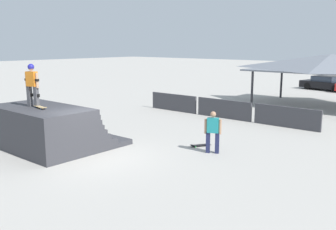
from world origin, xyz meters
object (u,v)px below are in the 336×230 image
(bystander_walking, at_px, (213,130))
(skateboard_on_ground, at_px, (200,145))
(skateboard_on_deck, at_px, (40,107))
(parked_car_black, at_px, (326,83))
(skater_on_deck, at_px, (32,82))

(bystander_walking, height_order, skateboard_on_ground, bystander_walking)
(bystander_walking, distance_m, skateboard_on_ground, 1.31)
(skateboard_on_deck, xyz_separation_m, skateboard_on_ground, (4.28, 4.56, -1.70))
(skateboard_on_ground, xyz_separation_m, parked_car_black, (-2.47, 23.00, 0.54))
(skateboard_on_ground, bearing_deg, parked_car_black, -142.54)
(skateboard_on_deck, height_order, parked_car_black, skateboard_on_deck)
(skater_on_deck, xyz_separation_m, parked_car_black, (2.37, 27.52, -2.07))
(skater_on_deck, bearing_deg, skateboard_on_deck, -17.72)
(skateboard_on_ground, bearing_deg, skateboard_on_deck, -11.91)
(parked_car_black, bearing_deg, skater_on_deck, -83.30)
(skater_on_deck, xyz_separation_m, bystander_walking, (5.75, 4.08, -1.77))
(skateboard_on_deck, distance_m, parked_car_black, 27.64)
(parked_car_black, bearing_deg, bystander_walking, -70.16)
(skateboard_on_deck, relative_size, skateboard_on_ground, 1.01)
(skater_on_deck, height_order, bystander_walking, skater_on_deck)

